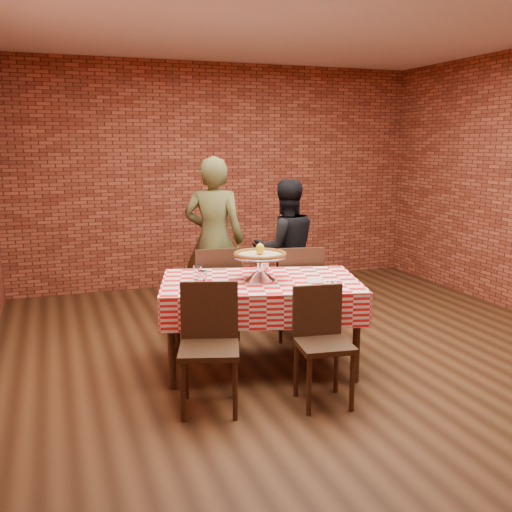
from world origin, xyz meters
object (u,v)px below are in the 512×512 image
(pizza_stand, at_px, (260,268))
(chair_far_right, at_px, (296,290))
(water_glass_left, at_px, (203,278))
(condiment_caddy, at_px, (262,264))
(pizza, at_px, (260,255))
(chair_near_left, at_px, (209,350))
(water_glass_right, at_px, (198,273))
(chair_far_left, at_px, (215,291))
(chair_near_right, at_px, (324,348))
(diner_black, at_px, (286,249))
(table, at_px, (260,324))
(diner_olive, at_px, (214,240))

(pizza_stand, xyz_separation_m, chair_far_right, (0.60, 0.61, -0.40))
(water_glass_left, relative_size, condiment_caddy, 0.81)
(pizza, relative_size, chair_near_left, 0.49)
(water_glass_right, height_order, chair_near_left, chair_near_left)
(pizza, xyz_separation_m, condiment_caddy, (0.12, 0.28, -0.14))
(chair_near_left, bearing_deg, chair_far_left, 89.76)
(chair_near_right, height_order, diner_black, diner_black)
(table, distance_m, pizza, 0.59)
(table, distance_m, condiment_caddy, 0.55)
(pizza_stand, bearing_deg, diner_olive, 90.15)
(chair_near_right, relative_size, chair_far_right, 0.93)
(table, distance_m, chair_near_right, 0.86)
(chair_near_left, bearing_deg, pizza_stand, 63.17)
(pizza, bearing_deg, chair_far_left, 100.44)
(chair_near_left, bearing_deg, chair_near_right, 3.39)
(chair_near_right, bearing_deg, table, 109.55)
(pizza_stand, xyz_separation_m, pizza, (0.00, 0.00, 0.11))
(chair_far_left, height_order, chair_far_right, chair_far_right)
(pizza_stand, bearing_deg, table, -91.14)
(pizza_stand, height_order, water_glass_left, pizza_stand)
(table, relative_size, diner_black, 1.07)
(chair_far_left, relative_size, chair_far_right, 0.99)
(water_glass_right, relative_size, diner_olive, 0.07)
(water_glass_right, distance_m, chair_far_left, 0.84)
(table, distance_m, diner_olive, 1.51)
(chair_far_right, bearing_deg, water_glass_left, 40.22)
(condiment_caddy, bearing_deg, diner_olive, 100.53)
(pizza, bearing_deg, table, -91.14)
(pizza, distance_m, chair_far_left, 1.01)
(chair_near_left, height_order, diner_olive, diner_olive)
(chair_near_right, bearing_deg, diner_black, 81.96)
(pizza_stand, relative_size, pizza, 1.05)
(water_glass_left, relative_size, diner_olive, 0.07)
(pizza, height_order, chair_near_left, pizza)
(diner_olive, height_order, diner_black, diner_olive)
(water_glass_left, bearing_deg, chair_near_left, -100.93)
(pizza_stand, xyz_separation_m, water_glass_right, (-0.49, 0.18, -0.04))
(chair_near_right, height_order, chair_far_left, chair_far_left)
(water_glass_right, relative_size, chair_far_right, 0.13)
(chair_near_left, bearing_deg, table, 62.75)
(condiment_caddy, xyz_separation_m, chair_near_right, (0.07, -1.12, -0.40))
(table, height_order, diner_olive, diner_olive)
(chair_near_left, xyz_separation_m, diner_olive, (0.62, 2.06, 0.43))
(water_glass_left, height_order, chair_near_right, water_glass_left)
(water_glass_right, distance_m, chair_far_right, 1.22)
(water_glass_left, bearing_deg, diner_black, 45.38)
(chair_near_right, bearing_deg, condiment_caddy, 100.61)
(chair_near_right, relative_size, chair_far_left, 0.93)
(condiment_caddy, height_order, chair_near_left, condiment_caddy)
(table, xyz_separation_m, chair_near_left, (-0.62, -0.64, 0.07))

